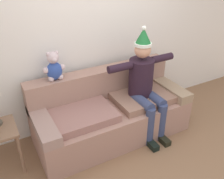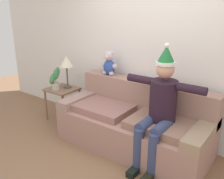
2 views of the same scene
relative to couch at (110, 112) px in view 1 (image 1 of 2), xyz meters
name	(u,v)px [view 1 (image 1 of 2)]	position (x,y,z in m)	size (l,w,h in m)	color
back_wall	(92,34)	(0.00, 0.53, 1.00)	(7.00, 0.10, 2.70)	white
couch	(110,112)	(0.00, 0.00, 0.00)	(2.14, 0.90, 0.92)	#A1776A
person_seated	(145,83)	(0.45, -0.17, 0.44)	(1.02, 0.77, 1.55)	black
teddy_bear	(54,67)	(-0.65, 0.27, 0.73)	(0.29, 0.17, 0.38)	#2E4A9F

